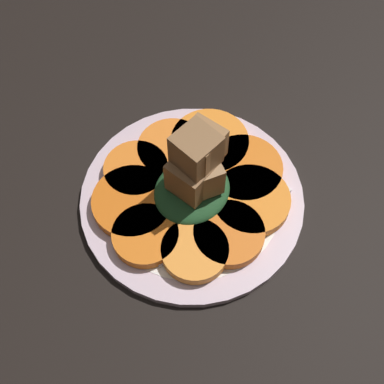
% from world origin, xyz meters
% --- Properties ---
extents(table_slab, '(1.20, 1.20, 0.02)m').
position_xyz_m(table_slab, '(0.00, 0.00, 0.01)').
color(table_slab, black).
rests_on(table_slab, ground).
extents(plate, '(0.27, 0.27, 0.01)m').
position_xyz_m(plate, '(0.00, 0.00, 0.03)').
color(plate, silver).
rests_on(plate, table_slab).
extents(carrot_slice_0, '(0.08, 0.08, 0.01)m').
position_xyz_m(carrot_slice_0, '(-0.06, -0.05, 0.04)').
color(carrot_slice_0, orange).
rests_on(carrot_slice_0, plate).
extents(carrot_slice_1, '(0.08, 0.08, 0.01)m').
position_xyz_m(carrot_slice_1, '(-0.01, -0.07, 0.04)').
color(carrot_slice_1, orange).
rests_on(carrot_slice_1, plate).
extents(carrot_slice_2, '(0.09, 0.09, 0.01)m').
position_xyz_m(carrot_slice_2, '(0.04, -0.06, 0.04)').
color(carrot_slice_2, orange).
rests_on(carrot_slice_2, plate).
extents(carrot_slice_3, '(0.10, 0.10, 0.01)m').
position_xyz_m(carrot_slice_3, '(0.07, -0.03, 0.04)').
color(carrot_slice_3, orange).
rests_on(carrot_slice_3, plate).
extents(carrot_slice_4, '(0.10, 0.10, 0.01)m').
position_xyz_m(carrot_slice_4, '(0.07, 0.03, 0.04)').
color(carrot_slice_4, orange).
rests_on(carrot_slice_4, plate).
extents(carrot_slice_5, '(0.09, 0.09, 0.01)m').
position_xyz_m(carrot_slice_5, '(0.03, 0.06, 0.04)').
color(carrot_slice_5, orange).
rests_on(carrot_slice_5, plate).
extents(carrot_slice_6, '(0.08, 0.08, 0.01)m').
position_xyz_m(carrot_slice_6, '(-0.02, 0.07, 0.04)').
color(carrot_slice_6, orange).
rests_on(carrot_slice_6, plate).
extents(carrot_slice_7, '(0.10, 0.10, 0.01)m').
position_xyz_m(carrot_slice_7, '(-0.05, 0.05, 0.04)').
color(carrot_slice_7, '#D76115').
rests_on(carrot_slice_7, plate).
extents(carrot_slice_8, '(0.08, 0.08, 0.01)m').
position_xyz_m(carrot_slice_8, '(-0.08, 0.01, 0.04)').
color(carrot_slice_8, orange).
rests_on(carrot_slice_8, plate).
extents(center_pile, '(0.10, 0.09, 0.11)m').
position_xyz_m(center_pile, '(0.00, -0.00, 0.08)').
color(center_pile, '#1E4723').
rests_on(center_pile, plate).
extents(fork, '(0.18, 0.08, 0.00)m').
position_xyz_m(fork, '(-0.01, -0.05, 0.03)').
color(fork, silver).
rests_on(fork, plate).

